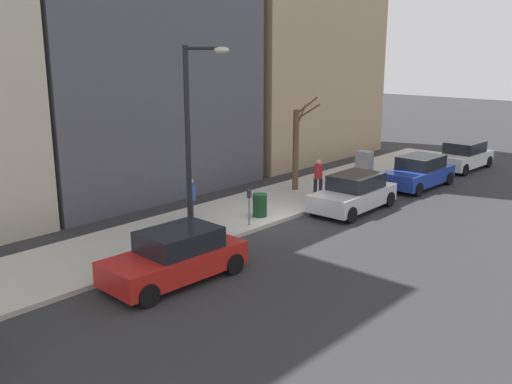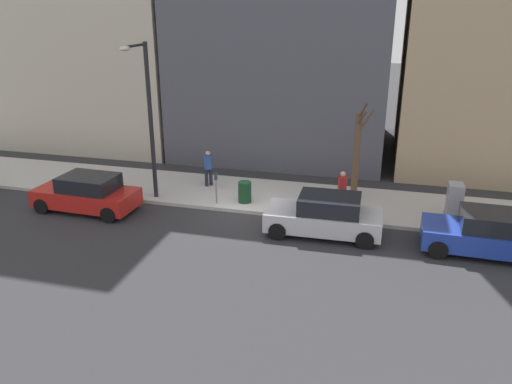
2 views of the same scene
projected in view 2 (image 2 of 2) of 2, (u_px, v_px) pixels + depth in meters
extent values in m
plane|color=#2B2B2D|center=(246.00, 214.00, 20.33)|extent=(120.00, 120.00, 0.00)
cube|color=#B2AFA8|center=(258.00, 195.00, 22.11)|extent=(4.00, 36.00, 0.15)
cube|color=#1E389E|center=(486.00, 238.00, 16.91)|extent=(1.92, 4.25, 0.70)
cube|color=black|center=(496.00, 221.00, 16.63)|extent=(1.66, 2.24, 0.60)
cylinder|color=black|center=(438.00, 250.00, 16.65)|extent=(0.24, 0.65, 0.64)
cylinder|color=black|center=(436.00, 229.00, 18.17)|extent=(0.24, 0.65, 0.64)
cube|color=#B7B7BC|center=(323.00, 220.00, 18.36)|extent=(1.89, 4.24, 0.70)
cube|color=black|center=(330.00, 204.00, 18.09)|extent=(1.64, 2.23, 0.60)
cylinder|color=black|center=(277.00, 231.00, 18.01)|extent=(0.23, 0.64, 0.64)
cylinder|color=black|center=(286.00, 213.00, 19.56)|extent=(0.23, 0.64, 0.64)
cylinder|color=black|center=(365.00, 240.00, 17.33)|extent=(0.23, 0.64, 0.64)
cylinder|color=black|center=(366.00, 221.00, 18.88)|extent=(0.23, 0.64, 0.64)
cube|color=red|center=(86.00, 197.00, 20.52)|extent=(1.95, 4.26, 0.70)
cube|color=black|center=(89.00, 183.00, 20.24)|extent=(1.68, 2.26, 0.60)
cylinder|color=black|center=(42.00, 206.00, 20.26)|extent=(0.24, 0.65, 0.64)
cylinder|color=black|center=(68.00, 192.00, 21.79)|extent=(0.24, 0.65, 0.64)
cylinder|color=black|center=(109.00, 215.00, 19.42)|extent=(0.24, 0.65, 0.64)
cylinder|color=black|center=(131.00, 200.00, 20.95)|extent=(0.24, 0.65, 0.64)
cylinder|color=slate|center=(216.00, 192.00, 20.83)|extent=(0.07, 0.07, 1.05)
cube|color=#2D333D|center=(216.00, 176.00, 20.59)|extent=(0.14, 0.10, 0.30)
cube|color=#A8A399|center=(452.00, 216.00, 19.50)|extent=(0.83, 0.61, 0.18)
cube|color=#939399|center=(455.00, 199.00, 19.25)|extent=(0.75, 0.55, 1.25)
cylinder|color=black|center=(151.00, 123.00, 20.63)|extent=(0.18, 0.18, 6.50)
cylinder|color=black|center=(135.00, 46.00, 18.80)|extent=(1.60, 0.10, 0.10)
ellipsoid|color=beige|center=(125.00, 49.00, 18.10)|extent=(0.56, 0.32, 0.20)
cylinder|color=brown|center=(356.00, 157.00, 21.00)|extent=(0.28, 0.28, 3.70)
cylinder|color=brown|center=(363.00, 111.00, 19.83)|extent=(0.97, 0.41, 0.87)
cylinder|color=brown|center=(362.00, 118.00, 19.85)|extent=(1.11, 0.42, 0.81)
cylinder|color=brown|center=(366.00, 122.00, 20.37)|extent=(0.14, 0.64, 1.05)
cylinder|color=#14381E|center=(245.00, 192.00, 21.00)|extent=(0.56, 0.56, 0.90)
cylinder|color=#1E1E2D|center=(342.00, 202.00, 20.05)|extent=(0.16, 0.16, 0.82)
cylinder|color=#1E1E2D|center=(340.00, 200.00, 20.27)|extent=(0.16, 0.16, 0.82)
cylinder|color=#A52323|center=(342.00, 184.00, 19.91)|extent=(0.36, 0.36, 0.62)
sphere|color=tan|center=(343.00, 174.00, 19.76)|extent=(0.22, 0.22, 0.22)
cylinder|color=#1E1E2D|center=(207.00, 178.00, 22.88)|extent=(0.16, 0.16, 0.82)
cylinder|color=#1E1E2D|center=(211.00, 177.00, 23.02)|extent=(0.16, 0.16, 0.82)
cylinder|color=#23478C|center=(208.00, 162.00, 22.69)|extent=(0.36, 0.36, 0.62)
sphere|color=tan|center=(208.00, 153.00, 22.55)|extent=(0.22, 0.22, 0.22)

